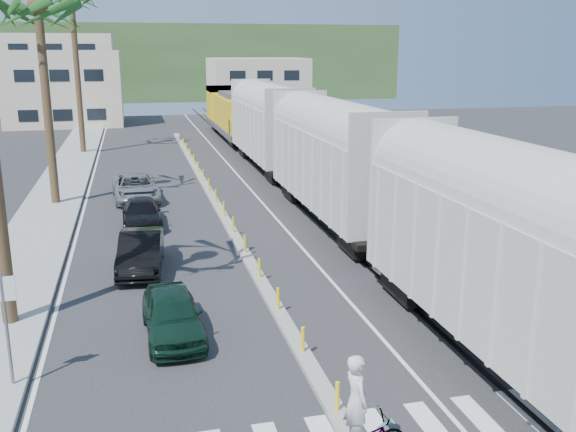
# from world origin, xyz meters

# --- Properties ---
(ground) EXTENTS (140.00, 140.00, 0.00)m
(ground) POSITION_xyz_m (0.00, 0.00, 0.00)
(ground) COLOR #28282B
(ground) RESTS_ON ground
(sidewalk) EXTENTS (3.00, 90.00, 0.15)m
(sidewalk) POSITION_xyz_m (-8.50, 25.00, 0.07)
(sidewalk) COLOR gray
(sidewalk) RESTS_ON ground
(rails) EXTENTS (1.56, 100.00, 0.06)m
(rails) POSITION_xyz_m (5.00, 28.00, 0.03)
(rails) COLOR black
(rails) RESTS_ON ground
(median) EXTENTS (0.45, 60.00, 0.85)m
(median) POSITION_xyz_m (0.00, 19.96, 0.09)
(median) COLOR gray
(median) RESTS_ON ground
(lane_markings) EXTENTS (9.42, 90.00, 0.01)m
(lane_markings) POSITION_xyz_m (-2.15, 25.00, 0.00)
(lane_markings) COLOR silver
(lane_markings) RESTS_ON ground
(freight_train) EXTENTS (3.00, 60.94, 5.85)m
(freight_train) POSITION_xyz_m (5.00, 20.79, 2.91)
(freight_train) COLOR #B0ADA1
(freight_train) RESTS_ON ground
(street_sign) EXTENTS (0.60, 0.08, 3.00)m
(street_sign) POSITION_xyz_m (-7.30, 2.00, 1.97)
(street_sign) COLOR slate
(street_sign) RESTS_ON ground
(buildings) EXTENTS (38.00, 27.00, 10.00)m
(buildings) POSITION_xyz_m (-6.41, 71.66, 4.36)
(buildings) COLOR beige
(buildings) RESTS_ON ground
(hillside) EXTENTS (80.00, 20.00, 12.00)m
(hillside) POSITION_xyz_m (0.00, 100.00, 6.00)
(hillside) COLOR #385628
(hillside) RESTS_ON ground
(car_lead) EXTENTS (1.95, 4.11, 1.35)m
(car_lead) POSITION_xyz_m (-3.31, 4.09, 0.68)
(car_lead) COLOR black
(car_lead) RESTS_ON ground
(car_second) EXTENTS (2.30, 4.65, 1.44)m
(car_second) POSITION_xyz_m (-4.07, 10.24, 0.72)
(car_second) COLOR black
(car_second) RESTS_ON ground
(car_third) EXTENTS (1.90, 4.38, 1.25)m
(car_third) POSITION_xyz_m (-3.92, 16.48, 0.63)
(car_third) COLOR black
(car_third) RESTS_ON ground
(car_rear) EXTENTS (3.01, 5.39, 1.41)m
(car_rear) POSITION_xyz_m (-4.12, 22.07, 0.71)
(car_rear) COLOR #959799
(car_rear) RESTS_ON ground
(cyclist) EXTENTS (1.22, 2.23, 2.43)m
(cyclist) POSITION_xyz_m (-0.15, -2.83, 0.78)
(cyclist) COLOR #9EA0A5
(cyclist) RESTS_ON ground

